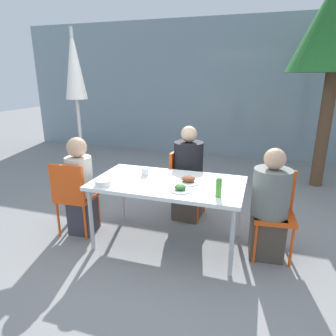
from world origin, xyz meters
The scene contains 15 objects.
ground_plane centered at (0.00, 0.00, 0.00)m, with size 24.00×24.00×0.00m, color gray.
building_facade centered at (0.00, 4.14, 1.50)m, with size 10.00×0.20×3.00m.
dining_table centered at (0.00, 0.00, 0.68)m, with size 1.59×0.87×0.73m.
chair_left centered at (-1.09, -0.15, 0.53)m, with size 0.43×0.43×0.89m.
person_left centered at (-1.04, -0.07, 0.56)m, with size 0.30×0.30×1.16m.
chair_right centered at (1.09, 0.17, 0.53)m, with size 0.43×0.43×0.89m.
person_right centered at (1.04, 0.09, 0.54)m, with size 0.37×0.37×1.15m.
chair_far centered at (-0.03, 0.74, 0.53)m, with size 0.43×0.43×0.89m.
person_far centered at (0.05, 0.68, 0.57)m, with size 0.37×0.37×1.22m.
closed_umbrella centered at (-1.48, 0.66, 1.75)m, with size 0.36×0.36×2.39m.
plate_0 centered at (0.21, 0.04, 0.76)m, with size 0.26×0.26×0.07m.
plate_1 centered at (0.19, -0.21, 0.76)m, with size 0.21×0.21×0.06m.
bottle centered at (0.57, -0.25, 0.83)m, with size 0.06×0.06×0.19m.
drinking_cup centered at (-0.31, 0.12, 0.78)m, with size 0.08×0.08×0.08m.
salad_bowl centered at (-0.60, -0.31, 0.76)m, with size 0.17×0.17×0.06m.
Camera 1 is at (0.91, -2.84, 1.82)m, focal length 32.00 mm.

